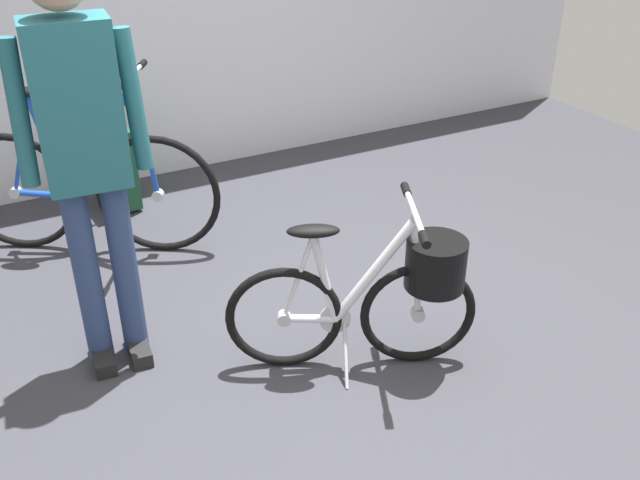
# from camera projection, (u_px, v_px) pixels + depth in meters

# --- Properties ---
(ground_plane) EXTENTS (7.30, 7.30, 0.00)m
(ground_plane) POSITION_uv_depth(u_px,v_px,m) (350.00, 385.00, 3.09)
(ground_plane) COLOR #38383F
(folding_bike_foreground) EXTENTS (1.02, 0.60, 0.78)m
(folding_bike_foreground) POSITION_uv_depth(u_px,v_px,m) (381.00, 292.00, 3.05)
(folding_bike_foreground) COLOR black
(folding_bike_foreground) RESTS_ON ground_plane
(display_bike_left) EXTENTS (1.32, 0.81, 1.05)m
(display_bike_left) POSITION_uv_depth(u_px,v_px,m) (85.00, 187.00, 3.94)
(display_bike_left) COLOR black
(display_bike_left) RESTS_ON ground_plane
(visitor_near_wall) EXTENTS (0.53, 0.30, 1.77)m
(visitor_near_wall) POSITION_uv_depth(u_px,v_px,m) (84.00, 145.00, 2.78)
(visitor_near_wall) COLOR navy
(visitor_near_wall) RESTS_ON ground_plane
(rolling_suitcase) EXTENTS (0.21, 0.37, 0.83)m
(rolling_suitcase) POSITION_uv_depth(u_px,v_px,m) (115.00, 164.00, 4.50)
(rolling_suitcase) COLOR #19472D
(rolling_suitcase) RESTS_ON ground_plane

